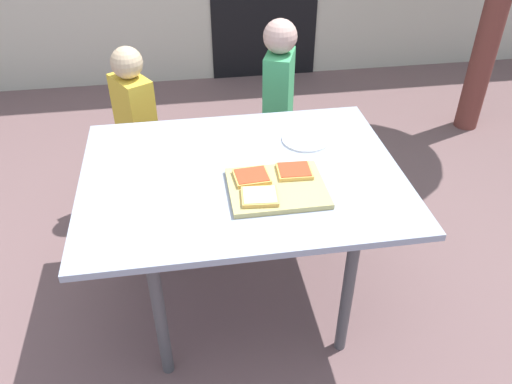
# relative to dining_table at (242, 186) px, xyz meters

# --- Properties ---
(ground_plane) EXTENTS (16.00, 16.00, 0.00)m
(ground_plane) POSITION_rel_dining_table_xyz_m (0.00, 0.00, -0.64)
(ground_plane) COLOR #6A4F50
(dining_table) EXTENTS (1.28, 0.98, 0.71)m
(dining_table) POSITION_rel_dining_table_xyz_m (0.00, 0.00, 0.00)
(dining_table) COLOR #95A0B8
(dining_table) RESTS_ON ground
(cutting_board) EXTENTS (0.37, 0.30, 0.02)m
(cutting_board) POSITION_rel_dining_table_xyz_m (0.12, -0.14, 0.08)
(cutting_board) COLOR tan
(cutting_board) RESTS_ON dining_table
(pizza_slice_far_right) EXTENTS (0.14, 0.12, 0.02)m
(pizza_slice_far_right) POSITION_rel_dining_table_xyz_m (0.20, -0.07, 0.10)
(pizza_slice_far_right) COLOR gold
(pizza_slice_far_right) RESTS_ON cutting_board
(pizza_slice_near_left) EXTENTS (0.14, 0.13, 0.02)m
(pizza_slice_near_left) POSITION_rel_dining_table_xyz_m (0.04, -0.21, 0.10)
(pizza_slice_near_left) COLOR gold
(pizza_slice_near_left) RESTS_ON cutting_board
(pizza_slice_far_left) EXTENTS (0.14, 0.13, 0.02)m
(pizza_slice_far_left) POSITION_rel_dining_table_xyz_m (0.03, -0.08, 0.10)
(pizza_slice_far_left) COLOR gold
(pizza_slice_far_left) RESTS_ON cutting_board
(plate_white_right) EXTENTS (0.21, 0.21, 0.01)m
(plate_white_right) POSITION_rel_dining_table_xyz_m (0.31, 0.20, 0.07)
(plate_white_right) COLOR white
(plate_white_right) RESTS_ON dining_table
(child_left) EXTENTS (0.24, 0.28, 0.96)m
(child_left) POSITION_rel_dining_table_xyz_m (-0.47, 0.81, -0.10)
(child_left) COLOR #2A4447
(child_left) RESTS_ON ground
(child_right) EXTENTS (0.21, 0.27, 1.03)m
(child_right) POSITION_rel_dining_table_xyz_m (0.33, 0.88, -0.04)
(child_right) COLOR #322541
(child_right) RESTS_ON ground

